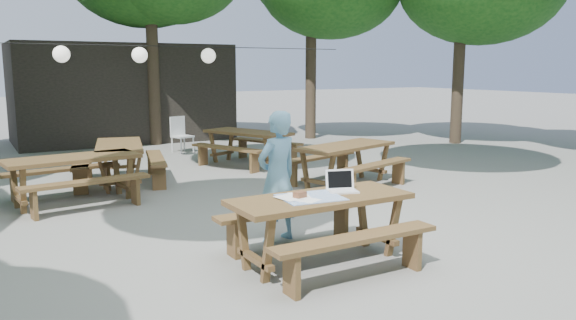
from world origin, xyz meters
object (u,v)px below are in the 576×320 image
Objects in this scene: woman at (277,177)px; main_picnic_table at (320,229)px; picnic_table_nw at (73,179)px; plastic_chair at (182,142)px.

main_picnic_table is at bearing 77.35° from woman.
picnic_table_nw is (-1.85, 4.26, 0.00)m from main_picnic_table.
plastic_chair is at bearing 80.07° from main_picnic_table.
plastic_chair is (3.36, 4.38, -0.13)m from picnic_table_nw.
plastic_chair is (1.52, 7.70, -0.55)m from woman.
plastic_chair reaches higher than picnic_table_nw.
main_picnic_table is at bearing -73.37° from picnic_table_nw.
woman is at bearing 90.74° from main_picnic_table.
plastic_chair reaches higher than main_picnic_table.
picnic_table_nw is 5.52m from plastic_chair.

